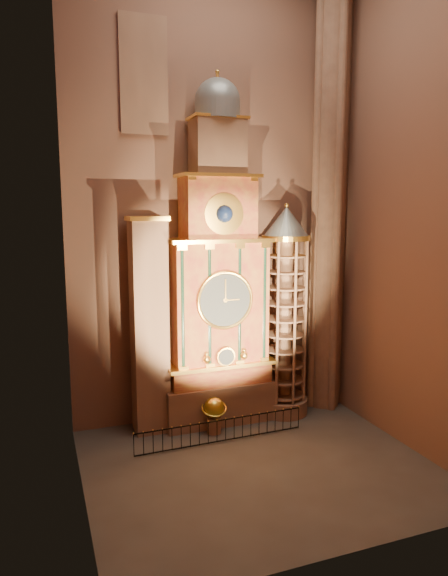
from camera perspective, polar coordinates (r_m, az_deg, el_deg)
name	(u,v)px	position (r m, az deg, el deg)	size (l,w,h in m)	color
floor	(258,465)	(22.56, 3.84, -19.06)	(14.00, 14.00, 0.00)	#383330
wall_back	(211,199)	(25.53, -1.48, 9.85)	(22.00, 22.00, 0.00)	brown
wall_left	(71,195)	(18.21, -16.65, 9.89)	(22.00, 22.00, 0.00)	brown
wall_right	(410,198)	(23.70, 19.99, 9.41)	(22.00, 22.00, 0.00)	brown
astronomical_clock	(218,289)	(24.85, -0.67, -0.12)	(5.60, 2.41, 16.70)	#8C634C
portrait_tower	(149,325)	(24.25, -8.29, -4.12)	(1.80, 1.60, 10.20)	#8C634C
stair_turret	(285,314)	(26.23, 6.76, -2.84)	(2.50, 2.50, 10.80)	#8C634C
gothic_pier	(329,199)	(27.24, 11.64, 9.61)	(2.04, 2.04, 22.00)	#8C634C
stained_glass_window	(144,75)	(25.30, -8.91, 22.34)	(2.20, 0.14, 5.20)	navy
celestial_globe	(214,412)	(24.92, -1.11, -13.60)	(1.36, 1.30, 1.74)	#8C634C
iron_railing	(221,431)	(24.14, -0.30, -15.59)	(8.00, 0.24, 1.04)	black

